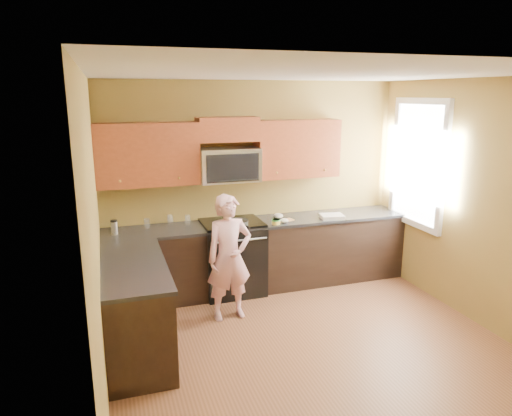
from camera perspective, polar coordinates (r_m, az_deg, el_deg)
name	(u,v)px	position (r m, az deg, el deg)	size (l,w,h in m)	color
floor	(315,350)	(4.98, 7.17, -16.87)	(4.00, 4.00, 0.00)	brown
ceiling	(324,74)	(4.29, 8.28, 15.92)	(4.00, 4.00, 0.00)	white
wall_back	(254,184)	(6.26, -0.26, 2.92)	(4.00, 4.00, 0.00)	olive
wall_front	(478,315)	(2.90, 25.42, -11.69)	(4.00, 4.00, 0.00)	olive
wall_left	(96,243)	(4.03, -18.95, -4.02)	(4.00, 4.00, 0.00)	olive
wall_right	(488,207)	(5.60, 26.47, 0.15)	(4.00, 4.00, 0.00)	olive
cabinet_back_run	(261,256)	(6.23, 0.61, -5.83)	(4.00, 0.60, 0.88)	black
cabinet_left_run	(135,309)	(4.92, -14.52, -11.82)	(0.60, 1.60, 0.88)	black
countertop_back	(261,222)	(6.08, 0.65, -1.77)	(4.00, 0.62, 0.04)	black
countertop_left	(133,265)	(4.74, -14.73, -6.78)	(0.62, 1.60, 0.04)	black
stove	(232,257)	(6.08, -2.91, -5.98)	(0.76, 0.65, 0.95)	black
microwave	(229,181)	(5.94, -3.34, 3.29)	(0.76, 0.40, 0.42)	silver
upper_cab_left	(149,185)	(5.81, -12.92, 2.72)	(1.22, 0.33, 0.75)	brown
upper_cab_right	(296,177)	(6.28, 4.92, 3.83)	(1.12, 0.33, 0.75)	brown
upper_cab_over_mw	(227,129)	(5.89, -3.52, 9.58)	(0.76, 0.33, 0.30)	brown
window	(418,164)	(6.42, 19.19, 5.15)	(0.06, 1.06, 1.66)	white
woman	(229,258)	(5.32, -3.29, -6.06)	(0.53, 0.35, 1.45)	pink
frying_pan	(237,225)	(5.78, -2.37, -2.08)	(0.29, 0.50, 0.07)	black
butter_tub	(276,224)	(5.93, 2.45, -1.99)	(0.11, 0.11, 0.08)	yellow
toast_slice	(289,220)	(6.12, 4.01, -1.44)	(0.11, 0.11, 0.01)	#B27F47
napkin_a	(284,221)	(5.98, 3.46, -1.55)	(0.11, 0.12, 0.06)	silver
napkin_b	(278,216)	(6.20, 2.76, -0.96)	(0.12, 0.13, 0.07)	silver
dish_towel	(332,217)	(6.27, 9.25, -1.03)	(0.30, 0.24, 0.05)	white
travel_mug	(115,234)	(5.76, -16.85, -3.07)	(0.08, 0.08, 0.17)	silver
glass_a	(147,223)	(5.89, -13.18, -1.84)	(0.07, 0.07, 0.12)	silver
glass_b	(188,220)	(5.96, -8.33, -1.44)	(0.07, 0.07, 0.12)	silver
glass_c	(170,219)	(6.01, -10.45, -1.38)	(0.07, 0.07, 0.12)	silver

